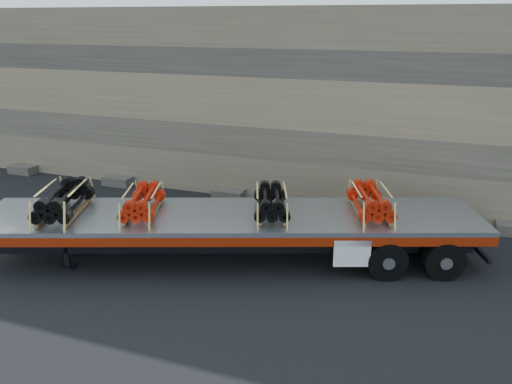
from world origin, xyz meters
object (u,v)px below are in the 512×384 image
bundle_rear (370,202)px  bundle_midrear (271,203)px  trailer (231,237)px  bundle_front (64,201)px  bundle_midfront (143,203)px

bundle_rear → bundle_midrear: bearing=-180.0°
trailer → bundle_front: (-4.36, -1.58, 1.08)m
bundle_midfront → bundle_rear: 6.35m
bundle_midrear → bundle_rear: bearing=0.0°
trailer → bundle_rear: (3.68, 1.33, 1.05)m
trailer → bundle_midrear: 1.54m
bundle_front → bundle_rear: size_ratio=1.09×
bundle_rear → bundle_midfront: bearing=180.0°
trailer → bundle_midfront: bundle_midfront is taller
bundle_midrear → bundle_midfront: bearing=180.0°
trailer → bundle_front: bearing=180.0°
bundle_front → bundle_midrear: bearing=0.0°
bundle_rear → trailer: bearing=-180.0°
trailer → bundle_midfront: (-2.29, -0.83, 1.03)m
trailer → bundle_rear: 4.05m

